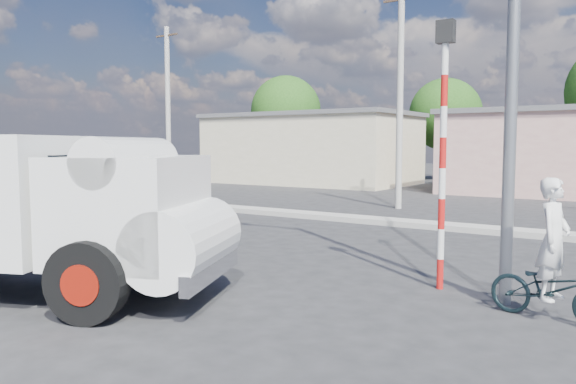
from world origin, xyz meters
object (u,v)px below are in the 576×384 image
Objects in this scene: truck at (30,208)px; bicycle at (552,289)px; traffic_pole at (443,132)px; cyclist at (553,261)px.

truck is 7.74m from bicycle.
traffic_pole reaches higher than truck.
cyclist is (0.00, 0.00, 0.39)m from bicycle.
bicycle is (6.97, 3.22, -0.96)m from truck.
truck is at bearing 124.68° from bicycle.
truck is 6.65m from traffic_pole.
traffic_pole reaches higher than bicycle.
traffic_pole is (-1.82, 0.82, 1.77)m from cyclist.
traffic_pole is (-1.82, 0.82, 2.16)m from bicycle.
bicycle is 2.94m from traffic_pole.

